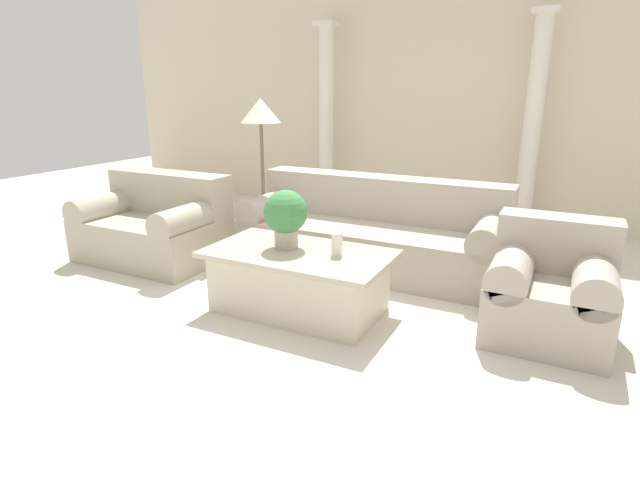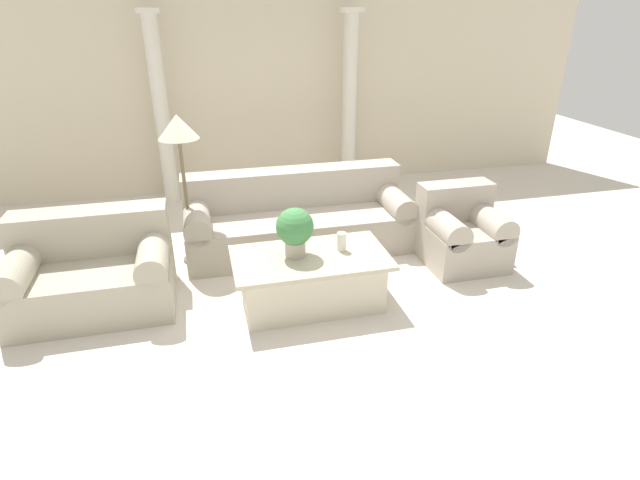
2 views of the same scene
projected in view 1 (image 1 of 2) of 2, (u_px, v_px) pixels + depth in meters
The scene contains 11 objects.
ground_plane at pixel (329, 294), 4.23m from camera, with size 16.00×16.00×0.00m, color silver.
wall_back at pixel (435, 94), 6.38m from camera, with size 10.00×0.06×3.20m.
sofa_long at pixel (372, 232), 4.81m from camera, with size 2.48×0.92×0.85m.
loveseat at pixel (155, 224), 5.04m from camera, with size 1.38×0.92×0.85m.
coffee_table at pixel (299, 280), 3.86m from camera, with size 1.40×0.79×0.49m.
potted_plant at pixel (286, 215), 3.80m from camera, with size 0.33×0.33×0.45m.
pillar_candle at pixel (337, 244), 3.66m from camera, with size 0.08×0.08×0.17m.
floor_lamp at pixel (261, 119), 4.94m from camera, with size 0.40×0.40×1.58m.
column_left at pixel (327, 119), 6.76m from camera, with size 0.28×0.28×2.49m.
column_right at pixel (532, 125), 5.64m from camera, with size 0.28×0.28×2.49m.
armchair at pixel (550, 288), 3.44m from camera, with size 0.79×0.78×0.81m.
Camera 1 is at (1.71, -3.52, 1.67)m, focal length 28.00 mm.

